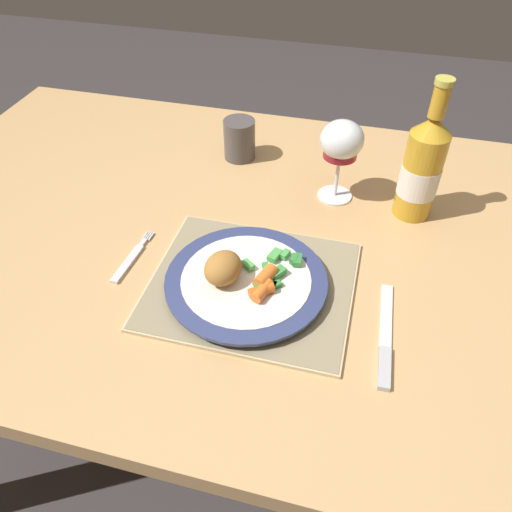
# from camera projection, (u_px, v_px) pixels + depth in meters

# --- Properties ---
(ground_plane) EXTENTS (6.00, 6.00, 0.00)m
(ground_plane) POSITION_uv_depth(u_px,v_px,m) (251.00, 430.00, 1.42)
(ground_plane) COLOR #383333
(dining_table) EXTENTS (1.44, 0.90, 0.74)m
(dining_table) POSITION_uv_depth(u_px,v_px,m) (249.00, 264.00, 0.98)
(dining_table) COLOR tan
(dining_table) RESTS_ON ground
(placemat) EXTENTS (0.33, 0.28, 0.01)m
(placemat) POSITION_uv_depth(u_px,v_px,m) (251.00, 284.00, 0.81)
(placemat) COLOR #CCB789
(placemat) RESTS_ON dining_table
(dinner_plate) EXTENTS (0.26, 0.26, 0.02)m
(dinner_plate) POSITION_uv_depth(u_px,v_px,m) (246.00, 282.00, 0.80)
(dinner_plate) COLOR white
(dinner_plate) RESTS_ON placemat
(breaded_croquettes) EXTENTS (0.08, 0.08, 0.05)m
(breaded_croquettes) POSITION_uv_depth(u_px,v_px,m) (223.00, 268.00, 0.78)
(breaded_croquettes) COLOR tan
(breaded_croquettes) RESTS_ON dinner_plate
(green_beans_pile) EXTENTS (0.10, 0.10, 0.01)m
(green_beans_pile) POSITION_uv_depth(u_px,v_px,m) (275.00, 268.00, 0.80)
(green_beans_pile) COLOR #338438
(green_beans_pile) RESTS_ON dinner_plate
(glazed_carrots) EXTENTS (0.04, 0.07, 0.02)m
(glazed_carrots) POSITION_uv_depth(u_px,v_px,m) (264.00, 284.00, 0.77)
(glazed_carrots) COLOR orange
(glazed_carrots) RESTS_ON dinner_plate
(fork) EXTENTS (0.02, 0.14, 0.01)m
(fork) POSITION_uv_depth(u_px,v_px,m) (130.00, 260.00, 0.86)
(fork) COLOR silver
(fork) RESTS_ON dining_table
(table_knife) EXTENTS (0.02, 0.20, 0.01)m
(table_knife) POSITION_uv_depth(u_px,v_px,m) (385.00, 342.00, 0.73)
(table_knife) COLOR silver
(table_knife) RESTS_ON dining_table
(wine_glass) EXTENTS (0.08, 0.08, 0.16)m
(wine_glass) POSITION_uv_depth(u_px,v_px,m) (341.00, 143.00, 0.92)
(wine_glass) COLOR silver
(wine_glass) RESTS_ON dining_table
(bottle) EXTENTS (0.07, 0.07, 0.26)m
(bottle) POSITION_uv_depth(u_px,v_px,m) (422.00, 168.00, 0.89)
(bottle) COLOR gold
(bottle) RESTS_ON dining_table
(drinking_cup) EXTENTS (0.07, 0.07, 0.09)m
(drinking_cup) POSITION_uv_depth(u_px,v_px,m) (239.00, 138.00, 1.07)
(drinking_cup) COLOR #4C4747
(drinking_cup) RESTS_ON dining_table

